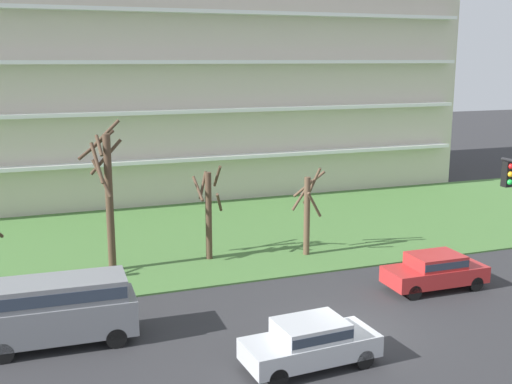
# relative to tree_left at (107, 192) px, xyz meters

# --- Properties ---
(ground) EXTENTS (160.00, 160.00, 0.00)m
(ground) POSITION_rel_tree_left_xyz_m (7.30, -9.73, -3.81)
(ground) COLOR #2D2D30
(grass_lawn_strip) EXTENTS (80.00, 16.00, 0.08)m
(grass_lawn_strip) POSITION_rel_tree_left_xyz_m (7.30, 4.27, -3.77)
(grass_lawn_strip) COLOR #477238
(grass_lawn_strip) RESTS_ON ground
(apartment_building) EXTENTS (41.88, 14.86, 19.14)m
(apartment_building) POSITION_rel_tree_left_xyz_m (7.30, 19.22, 5.76)
(apartment_building) COLOR beige
(apartment_building) RESTS_ON ground
(tree_left) EXTENTS (2.07, 2.04, 7.08)m
(tree_left) POSITION_rel_tree_left_xyz_m (0.00, 0.00, 0.00)
(tree_left) COLOR #4C3828
(tree_left) RESTS_ON ground
(tree_center) EXTENTS (1.48, 1.32, 4.79)m
(tree_center) POSITION_rel_tree_left_xyz_m (4.79, -0.01, -1.30)
(tree_center) COLOR #4C3828
(tree_center) RESTS_ON ground
(tree_right) EXTENTS (1.76, 1.84, 4.50)m
(tree_right) POSITION_rel_tree_left_xyz_m (9.65, -0.95, -1.45)
(tree_right) COLOR brown
(tree_right) RESTS_ON ground
(sedan_red_near_left) EXTENTS (4.43, 1.87, 1.57)m
(sedan_red_near_left) POSITION_rel_tree_left_xyz_m (12.79, -7.23, -2.94)
(sedan_red_near_left) COLOR #B22828
(sedan_red_near_left) RESTS_ON ground
(van_gray_center_left) EXTENTS (5.27, 2.19, 2.36)m
(van_gray_center_left) POSITION_rel_tree_left_xyz_m (-2.69, -7.23, -2.41)
(van_gray_center_left) COLOR slate
(van_gray_center_left) RESTS_ON ground
(sedan_silver_center_right) EXTENTS (4.49, 2.05, 1.57)m
(sedan_silver_center_right) POSITION_rel_tree_left_xyz_m (4.77, -11.73, -2.94)
(sedan_silver_center_right) COLOR #B7BABF
(sedan_silver_center_right) RESTS_ON ground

